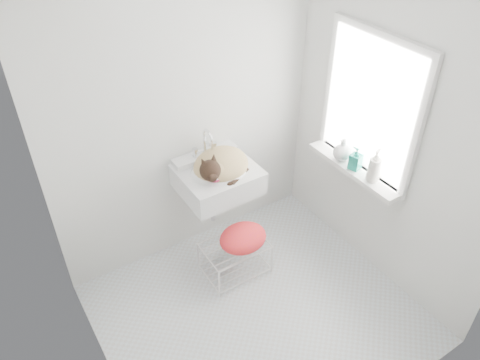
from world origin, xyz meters
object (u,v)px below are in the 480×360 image
sink (218,169)px  bottle_c (341,159)px  wire_rack (235,258)px  cat (220,166)px  bottle_a (372,181)px  bottle_b (354,168)px

sink → bottle_c: 0.98m
sink → wire_rack: size_ratio=1.20×
sink → cat: size_ratio=1.17×
wire_rack → bottle_a: bearing=-26.4°
bottle_a → bottle_b: size_ratio=1.21×
sink → bottle_a: (0.89, -0.74, 0.00)m
sink → cat: 0.05m
bottle_a → wire_rack: bearing=153.6°
cat → sink: bearing=112.0°
wire_rack → bottle_b: 1.18m
bottle_a → bottle_c: (0.00, 0.33, 0.00)m
wire_rack → bottle_b: size_ratio=2.68×
bottle_c → wire_rack: bearing=172.3°
bottle_a → bottle_c: bottle_a is taller
bottle_c → bottle_a: bearing=-90.0°
bottle_a → bottle_b: 0.18m
bottle_b → bottle_c: bearing=90.0°
cat → bottle_b: 1.03m
bottle_c → cat: bearing=156.0°
sink → bottle_b: (0.89, -0.55, 0.00)m
cat → wire_rack: bearing=-109.9°
bottle_b → bottle_c: bottle_c is taller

